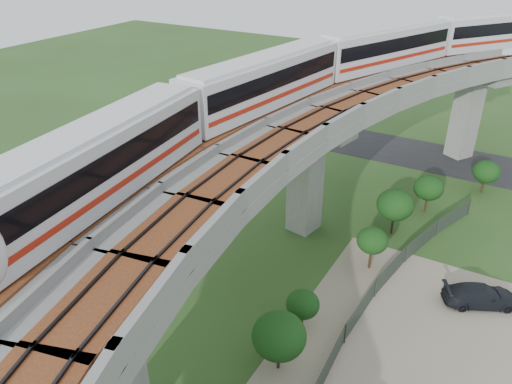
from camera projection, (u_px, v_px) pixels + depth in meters
ground at (224, 296)px, 33.18m from camera, size 160.00×160.00×0.00m
asphalt_road at (370, 144)px, 56.07m from camera, size 60.00×8.00×0.03m
viaduct at (278, 190)px, 27.21m from camera, size 19.58×73.98×11.40m
metro_train at (348, 68)px, 37.47m from camera, size 19.43×59.44×3.64m
fence at (366, 342)px, 28.53m from camera, size 3.87×38.73×1.50m
tree_0 at (486, 172)px, 45.05m from camera, size 2.40×2.40×3.15m
tree_1 at (429, 188)px, 41.82m from camera, size 2.50×2.50×3.41m
tree_2 at (395, 205)px, 38.75m from camera, size 2.88×2.88×3.85m
tree_3 at (372, 241)px, 34.80m from camera, size 2.20×2.20×3.30m
tree_4 at (303, 304)px, 29.81m from camera, size 2.03×2.03×2.66m
tree_5 at (279, 336)px, 26.68m from camera, size 2.98×2.98×3.67m
car_dark at (480, 295)px, 32.14m from camera, size 5.08×3.89×1.37m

